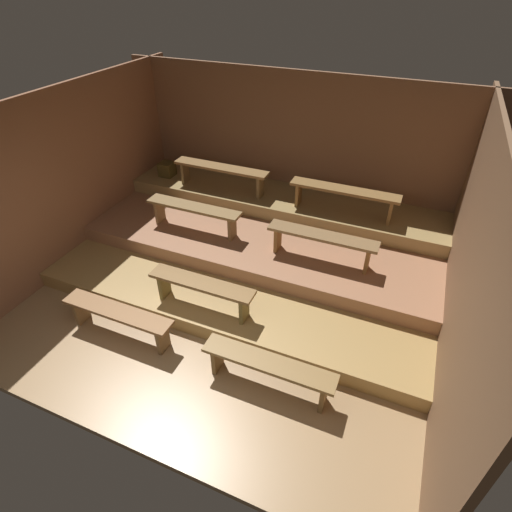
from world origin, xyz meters
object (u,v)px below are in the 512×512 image
(bench_middle_left, at_px, (194,211))
(bench_upper_right, at_px, (344,194))
(bench_upper_left, at_px, (221,171))
(wooden_crate_upper, at_px, (167,169))
(bench_floor_right, at_px, (268,367))
(bench_middle_right, at_px, (322,240))
(bench_floor_left, at_px, (118,315))
(bench_lower_center, at_px, (202,288))

(bench_middle_left, relative_size, bench_upper_right, 0.91)
(bench_upper_left, relative_size, wooden_crate_upper, 6.75)
(bench_floor_right, height_order, bench_middle_right, bench_middle_right)
(bench_upper_right, distance_m, wooden_crate_upper, 3.34)
(bench_floor_left, xyz_separation_m, bench_upper_right, (2.09, 3.03, 0.68))
(bench_floor_right, bearing_deg, bench_middle_right, 89.67)
(bench_floor_left, xyz_separation_m, bench_middle_left, (-0.01, 1.99, 0.45))
(bench_floor_right, xyz_separation_m, wooden_crate_upper, (-3.28, 3.13, 0.46))
(bench_floor_left, height_order, bench_middle_right, bench_middle_right)
(bench_lower_center, relative_size, wooden_crate_upper, 5.64)
(bench_floor_left, distance_m, wooden_crate_upper, 3.40)
(bench_middle_left, bearing_deg, bench_upper_right, 26.35)
(bench_upper_left, relative_size, bench_upper_right, 1.00)
(bench_upper_left, xyz_separation_m, bench_upper_right, (2.14, 0.00, 0.00))
(bench_lower_center, relative_size, bench_middle_right, 0.92)
(bench_middle_left, bearing_deg, bench_upper_left, 92.33)
(bench_lower_center, bearing_deg, bench_upper_left, 110.91)
(bench_lower_center, xyz_separation_m, bench_upper_left, (-0.91, 2.37, 0.46))
(bench_middle_right, xyz_separation_m, wooden_crate_upper, (-3.29, 1.14, 0.01))
(bench_lower_center, relative_size, bench_middle_left, 0.92)
(bench_floor_right, distance_m, bench_upper_left, 3.74)
(wooden_crate_upper, bearing_deg, bench_upper_right, -1.74)
(bench_floor_left, height_order, bench_lower_center, bench_lower_center)
(bench_floor_left, xyz_separation_m, wooden_crate_upper, (-1.24, 3.13, 0.46))
(bench_floor_left, height_order, wooden_crate_upper, wooden_crate_upper)
(bench_floor_left, bearing_deg, bench_lower_center, 37.93)
(bench_middle_left, height_order, bench_upper_right, bench_upper_right)
(bench_lower_center, bearing_deg, bench_floor_right, -29.28)
(bench_upper_left, bearing_deg, bench_floor_right, -55.44)
(bench_middle_left, bearing_deg, bench_lower_center, -57.00)
(bench_middle_right, xyz_separation_m, bench_upper_left, (-2.10, 1.04, 0.23))
(bench_upper_right, bearing_deg, bench_floor_right, -91.02)
(bench_middle_right, height_order, wooden_crate_upper, wooden_crate_upper)
(bench_floor_right, bearing_deg, bench_upper_left, 124.56)
(bench_middle_left, distance_m, bench_upper_right, 2.36)
(bench_middle_left, distance_m, wooden_crate_upper, 1.68)
(bench_lower_center, xyz_separation_m, bench_upper_right, (1.24, 2.37, 0.46))
(bench_floor_right, height_order, wooden_crate_upper, wooden_crate_upper)
(bench_floor_right, bearing_deg, bench_middle_left, 135.77)
(bench_floor_left, distance_m, bench_floor_right, 2.04)
(bench_middle_left, relative_size, wooden_crate_upper, 6.15)
(bench_lower_center, distance_m, bench_middle_right, 1.80)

